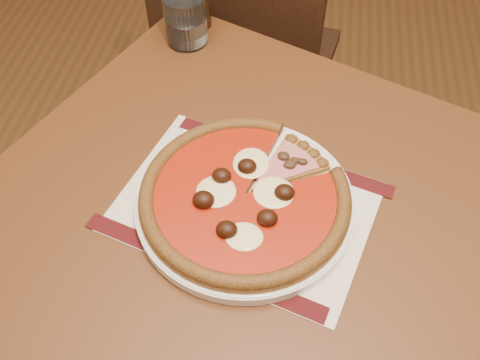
# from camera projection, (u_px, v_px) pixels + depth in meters

# --- Properties ---
(table) EXTENTS (1.05, 1.05, 0.75)m
(table) POSITION_uv_depth(u_px,v_px,m) (238.00, 236.00, 0.93)
(table) COLOR #562B14
(table) RESTS_ON ground
(chair_far) EXTENTS (0.49, 0.49, 0.89)m
(chair_far) POSITION_uv_depth(u_px,v_px,m) (246.00, 59.00, 1.45)
(chair_far) COLOR black
(chair_far) RESTS_ON ground
(placemat) EXTENTS (0.45, 0.37, 0.00)m
(placemat) POSITION_uv_depth(u_px,v_px,m) (245.00, 206.00, 0.84)
(placemat) COLOR silver
(placemat) RESTS_ON table
(plate) EXTENTS (0.34, 0.34, 0.02)m
(plate) POSITION_uv_depth(u_px,v_px,m) (245.00, 203.00, 0.84)
(plate) COLOR white
(plate) RESTS_ON placemat
(pizza) EXTENTS (0.33, 0.33, 0.04)m
(pizza) POSITION_uv_depth(u_px,v_px,m) (245.00, 195.00, 0.82)
(pizza) COLOR #A87128
(pizza) RESTS_ON plate
(ham_slice) EXTENTS (0.12, 0.13, 0.02)m
(ham_slice) POSITION_uv_depth(u_px,v_px,m) (292.00, 165.00, 0.86)
(ham_slice) COLOR #A87128
(ham_slice) RESTS_ON plate
(water_glass) EXTENTS (0.09, 0.09, 0.10)m
(water_glass) POSITION_uv_depth(u_px,v_px,m) (186.00, 19.00, 1.07)
(water_glass) COLOR white
(water_glass) RESTS_ON table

